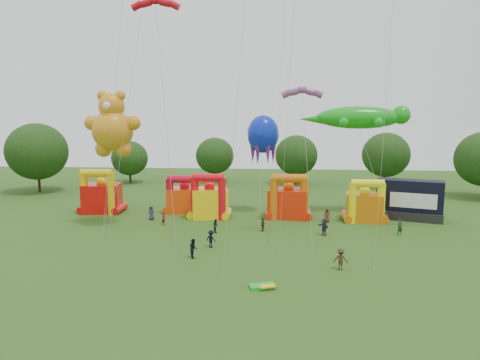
# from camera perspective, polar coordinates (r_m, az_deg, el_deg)

# --- Properties ---
(ground) EXTENTS (160.00, 160.00, 0.00)m
(ground) POSITION_cam_1_polar(r_m,az_deg,el_deg) (31.13, -2.74, -16.52)
(ground) COLOR #2E5417
(ground) RESTS_ON ground
(tree_ring) EXTENTS (123.75, 125.85, 12.07)m
(tree_ring) POSITION_cam_1_polar(r_m,az_deg,el_deg) (29.81, -4.94, -4.92)
(tree_ring) COLOR #352314
(tree_ring) RESTS_ON ground
(bouncy_castle_0) EXTENTS (5.37, 4.55, 6.19)m
(bouncy_castle_0) POSITION_cam_1_polar(r_m,az_deg,el_deg) (61.99, -18.00, -1.99)
(bouncy_castle_0) COLOR red
(bouncy_castle_0) RESTS_ON ground
(bouncy_castle_1) EXTENTS (4.78, 3.92, 5.30)m
(bouncy_castle_1) POSITION_cam_1_polar(r_m,az_deg,el_deg) (59.63, -7.41, -2.36)
(bouncy_castle_1) COLOR #F3430D
(bouncy_castle_1) RESTS_ON ground
(bouncy_castle_2) EXTENTS (5.18, 4.47, 5.97)m
(bouncy_castle_2) POSITION_cam_1_polar(r_m,az_deg,el_deg) (56.06, -4.09, -2.74)
(bouncy_castle_2) COLOR yellow
(bouncy_castle_2) RESTS_ON ground
(bouncy_castle_3) EXTENTS (5.52, 4.68, 5.95)m
(bouncy_castle_3) POSITION_cam_1_polar(r_m,az_deg,el_deg) (56.23, 6.48, -2.76)
(bouncy_castle_3) COLOR red
(bouncy_castle_3) RESTS_ON ground
(bouncy_castle_4) EXTENTS (5.00, 4.27, 5.52)m
(bouncy_castle_4) POSITION_cam_1_polar(r_m,az_deg,el_deg) (56.34, 16.29, -3.18)
(bouncy_castle_4) COLOR orange
(bouncy_castle_4) RESTS_ON ground
(stage_trailer) EXTENTS (8.54, 5.35, 5.15)m
(stage_trailer) POSITION_cam_1_polar(r_m,az_deg,el_deg) (59.29, 21.65, -2.51)
(stage_trailer) COLOR black
(stage_trailer) RESTS_ON ground
(teddy_bear_kite) EXTENTS (6.73, 5.11, 16.26)m
(teddy_bear_kite) POSITION_cam_1_polar(r_m,az_deg,el_deg) (52.56, -16.69, 5.97)
(teddy_bear_kite) COLOR orange
(teddy_bear_kite) RESTS_ON ground
(gecko_kite) EXTENTS (14.71, 8.54, 14.68)m
(gecko_kite) POSITION_cam_1_polar(r_m,az_deg,el_deg) (58.30, 16.64, 3.70)
(gecko_kite) COLOR #169F17
(gecko_kite) RESTS_ON ground
(octopus_kite) EXTENTS (4.27, 8.48, 13.46)m
(octopus_kite) POSITION_cam_1_polar(r_m,az_deg,el_deg) (57.70, 3.01, 4.30)
(octopus_kite) COLOR #0C25B8
(octopus_kite) RESTS_ON ground
(parafoil_kites) EXTENTS (22.54, 9.74, 28.36)m
(parafoil_kites) POSITION_cam_1_polar(r_m,az_deg,el_deg) (45.25, -10.41, 7.76)
(parafoil_kites) COLOR red
(parafoil_kites) RESTS_ON ground
(diamond_kites) EXTENTS (29.95, 17.89, 43.01)m
(diamond_kites) POSITION_cam_1_polar(r_m,az_deg,el_deg) (42.59, 1.88, 13.86)
(diamond_kites) COLOR red
(diamond_kites) RESTS_ON ground
(folded_kite_bundle) EXTENTS (2.22, 1.60, 0.31)m
(folded_kite_bundle) POSITION_cam_1_polar(r_m,az_deg,el_deg) (34.11, 3.09, -13.96)
(folded_kite_bundle) COLOR green
(folded_kite_bundle) RESTS_ON ground
(spectator_0) EXTENTS (0.97, 0.69, 1.85)m
(spectator_0) POSITION_cam_1_polar(r_m,az_deg,el_deg) (56.09, -11.74, -4.31)
(spectator_0) COLOR #2B2E48
(spectator_0) RESTS_ON ground
(spectator_1) EXTENTS (0.51, 0.67, 1.64)m
(spectator_1) POSITION_cam_1_polar(r_m,az_deg,el_deg) (53.17, -10.16, -5.09)
(spectator_1) COLOR maroon
(spectator_1) RESTS_ON ground
(spectator_2) EXTENTS (0.92, 0.96, 1.57)m
(spectator_2) POSITION_cam_1_polar(r_m,az_deg,el_deg) (49.22, -3.26, -6.10)
(spectator_2) COLOR #16371C
(spectator_2) RESTS_ON ground
(spectator_3) EXTENTS (1.33, 1.15, 1.78)m
(spectator_3) POSITION_cam_1_polar(r_m,az_deg,el_deg) (43.74, -3.88, -7.83)
(spectator_3) COLOR black
(spectator_3) RESTS_ON ground
(spectator_4) EXTENTS (0.69, 1.00, 1.58)m
(spectator_4) POSITION_cam_1_polar(r_m,az_deg,el_deg) (49.66, 3.05, -5.96)
(spectator_4) COLOR #373216
(spectator_4) RESTS_ON ground
(spectator_5) EXTENTS (1.43, 1.80, 1.91)m
(spectator_5) POSITION_cam_1_polar(r_m,az_deg,el_deg) (48.86, 11.13, -6.15)
(spectator_5) COLOR #2C2843
(spectator_5) RESTS_ON ground
(spectator_6) EXTENTS (0.87, 0.57, 1.78)m
(spectator_6) POSITION_cam_1_polar(r_m,az_deg,el_deg) (54.74, 11.53, -4.66)
(spectator_6) COLOR #572718
(spectator_6) RESTS_ON ground
(spectator_7) EXTENTS (0.73, 0.59, 1.74)m
(spectator_7) POSITION_cam_1_polar(r_m,az_deg,el_deg) (51.32, 20.57, -5.93)
(spectator_7) COLOR #173923
(spectator_7) RESTS_ON ground
(spectator_8) EXTENTS (0.99, 1.09, 1.82)m
(spectator_8) POSITION_cam_1_polar(r_m,az_deg,el_deg) (40.85, -6.23, -9.02)
(spectator_8) COLOR black
(spectator_8) RESTS_ON ground
(spectator_9) EXTENTS (1.34, 0.93, 1.91)m
(spectator_9) POSITION_cam_1_polar(r_m,az_deg,el_deg) (38.51, 13.28, -10.23)
(spectator_9) COLOR #3B2A17
(spectator_9) RESTS_ON ground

